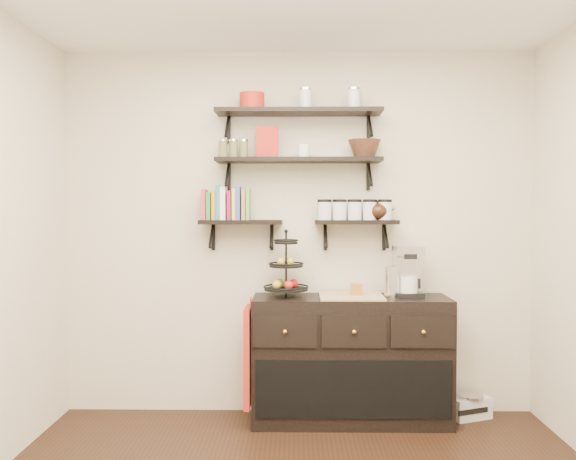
{
  "coord_description": "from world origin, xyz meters",
  "views": [
    {
      "loc": [
        -0.02,
        -2.82,
        1.53
      ],
      "look_at": [
        -0.07,
        1.15,
        1.39
      ],
      "focal_mm": 38.0,
      "sensor_mm": 36.0,
      "label": 1
    }
  ],
  "objects_px": {
    "coffee_maker": "(407,273)",
    "fruit_stand": "(286,275)",
    "radio": "(470,407)",
    "sideboard": "(351,359)"
  },
  "relations": [
    {
      "from": "coffee_maker",
      "to": "fruit_stand",
      "type": "bearing_deg",
      "value": 178.09
    },
    {
      "from": "sideboard",
      "to": "radio",
      "type": "distance_m",
      "value": 0.96
    },
    {
      "from": "coffee_maker",
      "to": "radio",
      "type": "bearing_deg",
      "value": 2.43
    },
    {
      "from": "coffee_maker",
      "to": "radio",
      "type": "height_order",
      "value": "coffee_maker"
    },
    {
      "from": "fruit_stand",
      "to": "coffee_maker",
      "type": "bearing_deg",
      "value": 1.43
    },
    {
      "from": "coffee_maker",
      "to": "sideboard",
      "type": "bearing_deg",
      "value": -179.86
    },
    {
      "from": "coffee_maker",
      "to": "radio",
      "type": "distance_m",
      "value": 1.1
    },
    {
      "from": "coffee_maker",
      "to": "radio",
      "type": "relative_size",
      "value": 1.12
    },
    {
      "from": "fruit_stand",
      "to": "radio",
      "type": "distance_m",
      "value": 1.66
    },
    {
      "from": "fruit_stand",
      "to": "radio",
      "type": "xyz_separation_m",
      "value": [
        1.34,
        0.07,
        -0.97
      ]
    }
  ]
}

